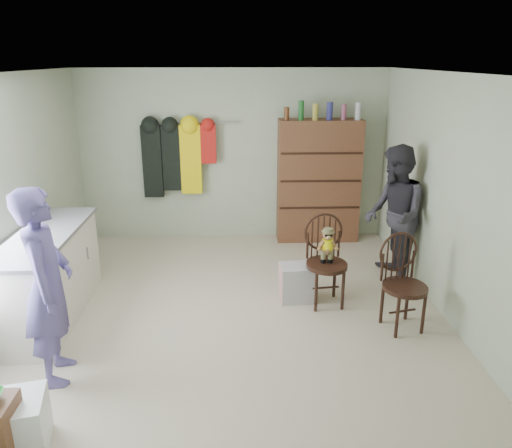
{
  "coord_description": "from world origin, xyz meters",
  "views": [
    {
      "loc": [
        0.07,
        -4.83,
        2.64
      ],
      "look_at": [
        0.25,
        0.2,
        0.95
      ],
      "focal_mm": 35.0,
      "sensor_mm": 36.0,
      "label": 1
    }
  ],
  "objects_px": {
    "counter": "(46,276)",
    "dresser": "(319,181)",
    "chair_front": "(326,254)",
    "chair_far": "(402,279)"
  },
  "relations": [
    {
      "from": "counter",
      "to": "chair_front",
      "type": "relative_size",
      "value": 1.83
    },
    {
      "from": "counter",
      "to": "dresser",
      "type": "relative_size",
      "value": 0.9
    },
    {
      "from": "chair_front",
      "to": "dresser",
      "type": "height_order",
      "value": "dresser"
    },
    {
      "from": "chair_front",
      "to": "chair_far",
      "type": "height_order",
      "value": "chair_front"
    },
    {
      "from": "chair_front",
      "to": "chair_far",
      "type": "xyz_separation_m",
      "value": [
        0.68,
        -0.55,
        -0.05
      ]
    },
    {
      "from": "chair_front",
      "to": "dresser",
      "type": "distance_m",
      "value": 2.11
    },
    {
      "from": "counter",
      "to": "dresser",
      "type": "xyz_separation_m",
      "value": [
        3.2,
        2.3,
        0.44
      ]
    },
    {
      "from": "chair_front",
      "to": "dresser",
      "type": "bearing_deg",
      "value": 77.25
    },
    {
      "from": "dresser",
      "to": "chair_front",
      "type": "bearing_deg",
      "value": -96.32
    },
    {
      "from": "counter",
      "to": "chair_front",
      "type": "xyz_separation_m",
      "value": [
        2.97,
        0.23,
        0.11
      ]
    }
  ]
}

